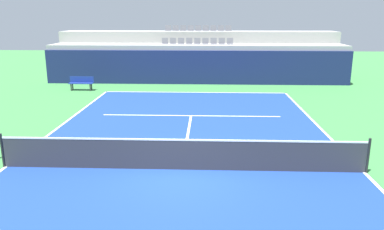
% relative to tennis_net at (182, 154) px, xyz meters
% --- Properties ---
extents(ground_plane, '(80.00, 80.00, 0.00)m').
position_rel_tennis_net_xyz_m(ground_plane, '(0.00, 0.00, -0.51)').
color(ground_plane, '#387A3D').
extents(court_surface, '(11.00, 24.00, 0.01)m').
position_rel_tennis_net_xyz_m(court_surface, '(0.00, 0.00, -0.50)').
color(court_surface, navy).
rests_on(court_surface, ground_plane).
extents(baseline_far, '(11.00, 0.10, 0.00)m').
position_rel_tennis_net_xyz_m(baseline_far, '(0.00, 11.95, -0.50)').
color(baseline_far, white).
rests_on(baseline_far, court_surface).
extents(sideline_left, '(0.10, 24.00, 0.00)m').
position_rel_tennis_net_xyz_m(sideline_left, '(-5.45, 0.00, -0.50)').
color(sideline_left, white).
rests_on(sideline_left, court_surface).
extents(sideline_right, '(0.10, 24.00, 0.00)m').
position_rel_tennis_net_xyz_m(sideline_right, '(5.45, 0.00, -0.50)').
color(sideline_right, white).
rests_on(sideline_right, court_surface).
extents(service_line_far, '(8.26, 0.10, 0.00)m').
position_rel_tennis_net_xyz_m(service_line_far, '(0.00, 6.40, -0.50)').
color(service_line_far, white).
rests_on(service_line_far, court_surface).
extents(centre_service_line, '(0.10, 6.40, 0.00)m').
position_rel_tennis_net_xyz_m(centre_service_line, '(0.00, 3.20, -0.50)').
color(centre_service_line, white).
rests_on(centre_service_line, court_surface).
extents(back_wall, '(20.56, 0.30, 2.27)m').
position_rel_tennis_net_xyz_m(back_wall, '(0.00, 14.93, 0.62)').
color(back_wall, navy).
rests_on(back_wall, ground_plane).
extents(stands_tier_lower, '(20.56, 2.40, 2.58)m').
position_rel_tennis_net_xyz_m(stands_tier_lower, '(0.00, 16.28, 0.78)').
color(stands_tier_lower, '#9E9E99').
rests_on(stands_tier_lower, ground_plane).
extents(stands_tier_upper, '(20.56, 2.40, 3.39)m').
position_rel_tennis_net_xyz_m(stands_tier_upper, '(0.00, 18.68, 1.19)').
color(stands_tier_upper, '#9E9E99').
rests_on(stands_tier_upper, ground_plane).
extents(seating_row_lower, '(5.02, 0.44, 0.44)m').
position_rel_tennis_net_xyz_m(seating_row_lower, '(0.00, 16.37, 2.19)').
color(seating_row_lower, slate).
rests_on(seating_row_lower, stands_tier_lower).
extents(seating_row_upper, '(5.02, 0.44, 0.44)m').
position_rel_tennis_net_xyz_m(seating_row_upper, '(0.00, 18.77, 3.01)').
color(seating_row_upper, slate).
rests_on(seating_row_upper, stands_tier_upper).
extents(tennis_net, '(11.08, 0.08, 1.07)m').
position_rel_tennis_net_xyz_m(tennis_net, '(0.00, 0.00, 0.00)').
color(tennis_net, black).
rests_on(tennis_net, court_surface).
extents(player_bench, '(1.50, 0.40, 0.85)m').
position_rel_tennis_net_xyz_m(player_bench, '(-7.12, 12.44, -0.00)').
color(player_bench, navy).
rests_on(player_bench, ground_plane).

